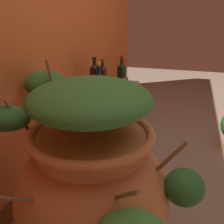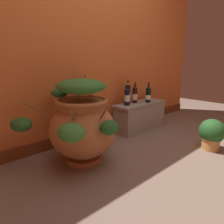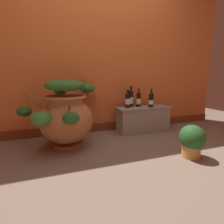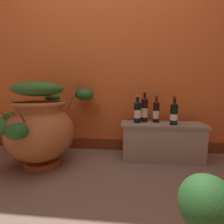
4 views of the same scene
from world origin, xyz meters
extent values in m
plane|color=#7A6656|center=(0.00, 0.00, 0.00)|extent=(7.00, 7.00, 0.00)
cube|color=brown|center=(0.00, 1.10, 0.07)|extent=(4.40, 0.02, 0.13)
cylinder|color=#B28433|center=(-0.08, 1.05, 0.57)|extent=(0.02, 0.10, 0.02)
torus|color=#B28433|center=(-0.08, 1.00, 0.60)|extent=(0.06, 0.06, 0.01)
ellipsoid|color=#B26638|center=(-0.56, 0.60, 0.33)|extent=(0.64, 0.64, 0.56)
cylinder|color=#B26638|center=(-0.56, 0.60, 0.57)|extent=(0.42, 0.42, 0.09)
torus|color=#B26638|center=(-0.56, 0.60, 0.62)|extent=(0.49, 0.49, 0.04)
cylinder|color=brown|center=(-0.32, 0.87, 0.68)|extent=(0.12, 0.13, 0.31)
ellipsoid|color=#2D6628|center=(-0.22, 0.98, 0.70)|extent=(0.22, 0.21, 0.14)
cylinder|color=brown|center=(-0.55, 0.30, 0.55)|extent=(0.02, 0.13, 0.17)
ellipsoid|color=#235623|center=(-0.55, 0.23, 0.44)|extent=(0.17, 0.15, 0.13)
cylinder|color=brown|center=(-0.79, 0.41, 0.54)|extent=(0.12, 0.11, 0.14)
cylinder|color=brown|center=(-0.59, 0.89, 0.66)|extent=(0.02, 0.12, 0.16)
ellipsoid|color=#235623|center=(-0.60, 0.95, 0.66)|extent=(0.16, 0.21, 0.10)
ellipsoid|color=#2D6628|center=(-0.56, 0.60, 0.76)|extent=(0.46, 0.46, 0.14)
cube|color=#9E9384|center=(0.65, 0.87, 0.20)|extent=(0.82, 0.29, 0.39)
cube|color=gray|center=(0.65, 0.87, 0.38)|extent=(0.87, 0.30, 0.03)
cylinder|color=black|center=(0.75, 0.81, 0.50)|extent=(0.07, 0.07, 0.21)
cone|color=black|center=(0.75, 0.81, 0.61)|extent=(0.07, 0.07, 0.04)
cylinder|color=black|center=(0.75, 0.81, 0.64)|extent=(0.03, 0.03, 0.09)
cylinder|color=maroon|center=(0.75, 0.81, 0.67)|extent=(0.03, 0.03, 0.02)
cylinder|color=white|center=(0.75, 0.81, 0.47)|extent=(0.08, 0.08, 0.06)
cylinder|color=black|center=(0.39, 0.89, 0.50)|extent=(0.07, 0.07, 0.21)
cone|color=black|center=(0.39, 0.89, 0.62)|extent=(0.07, 0.07, 0.04)
cylinder|color=black|center=(0.39, 0.89, 0.65)|extent=(0.03, 0.03, 0.09)
cylinder|color=#B7932D|center=(0.39, 0.89, 0.69)|extent=(0.04, 0.04, 0.02)
cylinder|color=silver|center=(0.39, 0.89, 0.49)|extent=(0.07, 0.07, 0.09)
cylinder|color=black|center=(0.59, 0.93, 0.50)|extent=(0.07, 0.07, 0.21)
cone|color=black|center=(0.59, 0.93, 0.62)|extent=(0.07, 0.07, 0.04)
cylinder|color=black|center=(0.59, 0.93, 0.65)|extent=(0.03, 0.03, 0.08)
cylinder|color=maroon|center=(0.59, 0.93, 0.67)|extent=(0.03, 0.03, 0.02)
cylinder|color=beige|center=(0.59, 0.93, 0.48)|extent=(0.07, 0.07, 0.09)
cylinder|color=black|center=(0.47, 0.95, 0.52)|extent=(0.07, 0.07, 0.25)
cone|color=black|center=(0.47, 0.95, 0.65)|extent=(0.07, 0.07, 0.04)
cylinder|color=black|center=(0.47, 0.95, 0.68)|extent=(0.03, 0.03, 0.08)
cylinder|color=black|center=(0.47, 0.95, 0.71)|extent=(0.03, 0.03, 0.02)
cylinder|color=beige|center=(0.47, 0.95, 0.50)|extent=(0.07, 0.07, 0.10)
camera|label=1|loc=(-1.44, 0.26, 1.07)|focal=43.46mm
camera|label=2|loc=(-1.70, -1.02, 0.99)|focal=34.06mm
camera|label=3|loc=(-0.74, -1.55, 0.83)|focal=28.25mm
camera|label=4|loc=(0.29, -0.89, 0.74)|focal=26.38mm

